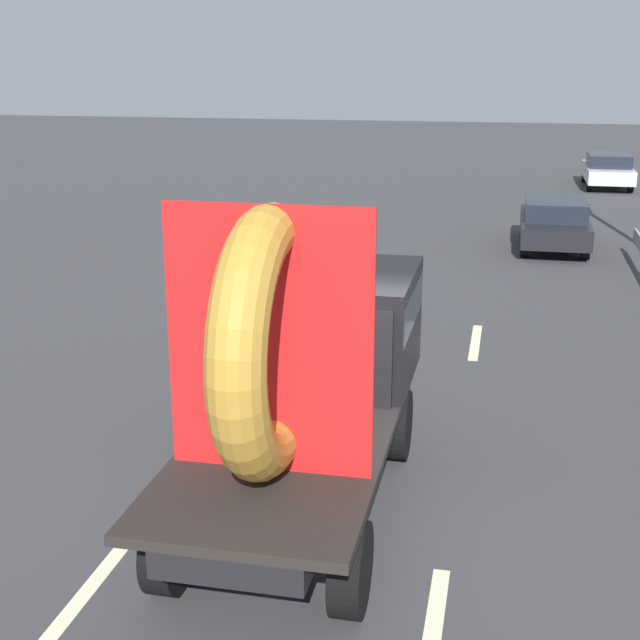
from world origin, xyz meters
name	(u,v)px	position (x,y,z in m)	size (l,w,h in m)	color
ground_plane	(316,503)	(0.00, 0.00, 0.00)	(120.00, 120.00, 0.00)	#38383A
flatbed_truck	(311,354)	(-0.12, 0.28, 1.65)	(2.02, 5.24, 3.57)	black
distant_sedan	(554,222)	(3.09, 14.58, 0.68)	(1.67, 3.91, 1.27)	black
lane_dash_left_near	(91,585)	(-1.72, -2.02, 0.00)	(2.72, 0.16, 0.01)	beige
lane_dash_left_far	(289,340)	(-1.72, 5.62, 0.00)	(2.92, 0.16, 0.01)	beige
lane_dash_right_near	(432,638)	(1.49, -2.13, 0.00)	(2.14, 0.16, 0.01)	beige
lane_dash_right_far	(475,342)	(1.49, 6.19, 0.00)	(2.00, 0.16, 0.01)	beige
oncoming_car	(608,169)	(5.50, 26.35, 0.68)	(1.66, 3.87, 1.26)	black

